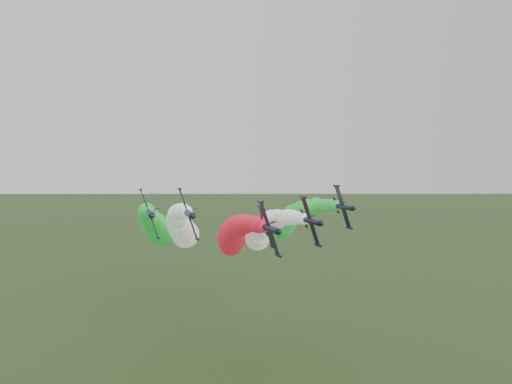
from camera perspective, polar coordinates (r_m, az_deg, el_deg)
The scene contains 6 objects.
jet_lead at distance 118.46m, azimuth -2.67°, elevation -5.02°, with size 12.49×67.18×18.88m.
jet_inner_left at distance 127.45m, azimuth -8.51°, elevation -3.94°, with size 13.09×67.78×19.48m.
jet_inner_right at distance 127.90m, azimuth 0.70°, elevation -4.47°, with size 12.76×67.45×19.15m.
jet_outer_left at distance 131.46m, azimuth -11.36°, elevation -3.82°, with size 12.80×67.49×19.19m.
jet_outer_right at distance 140.61m, azimuth 3.75°, elevation -3.24°, with size 12.68×67.37×19.07m.
jet_trail at distance 143.88m, azimuth -2.25°, elevation -4.77°, with size 12.74×67.42×19.13m.
Camera 1 is at (-17.38, -79.43, 52.73)m, focal length 35.00 mm.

